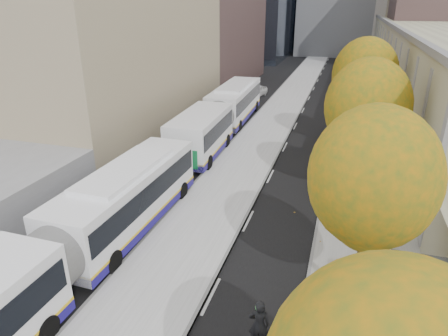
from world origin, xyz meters
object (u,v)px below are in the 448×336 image
at_px(bus_shelter, 436,309).
at_px(distant_car, 256,91).
at_px(bus_near, 75,241).
at_px(bus_far, 223,113).

distance_m(bus_shelter, distant_car, 38.60).
relative_size(bus_near, bus_far, 0.94).
bearing_deg(bus_far, bus_near, -91.39).
distance_m(bus_shelter, bus_near, 12.97).
bearing_deg(bus_shelter, bus_near, 176.97).
distance_m(bus_near, distant_car, 35.45).
distance_m(bus_near, bus_far, 20.37).
relative_size(bus_shelter, bus_near, 0.24).
relative_size(bus_near, distant_car, 4.77).
height_order(bus_shelter, bus_far, bus_far).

